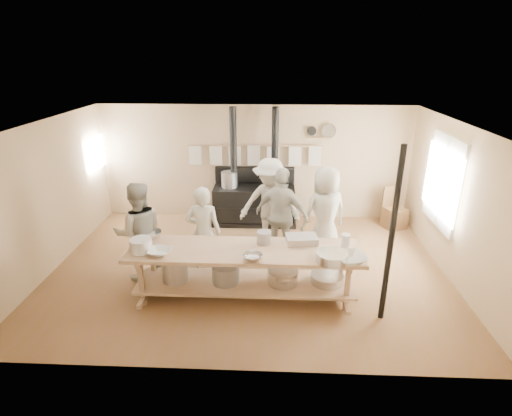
{
  "coord_description": "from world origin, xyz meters",
  "views": [
    {
      "loc": [
        0.42,
        -6.34,
        3.68
      ],
      "look_at": [
        0.13,
        0.2,
        1.1
      ],
      "focal_mm": 28.0,
      "sensor_mm": 36.0,
      "label": 1
    }
  ],
  "objects_px": {
    "cook_far_left": "(204,232)",
    "cook_by_window": "(270,204)",
    "stove": "(254,201)",
    "prep_table": "(244,268)",
    "cook_left": "(139,232)",
    "cook_center": "(325,214)",
    "roasting_pan": "(302,239)",
    "chair": "(394,216)",
    "cook_right": "(282,215)"
  },
  "relations": [
    {
      "from": "roasting_pan",
      "to": "chair",
      "type": "bearing_deg",
      "value": 49.24
    },
    {
      "from": "cook_far_left",
      "to": "chair",
      "type": "xyz_separation_m",
      "value": [
        3.86,
        2.23,
        -0.55
      ]
    },
    {
      "from": "prep_table",
      "to": "cook_by_window",
      "type": "height_order",
      "value": "cook_by_window"
    },
    {
      "from": "cook_far_left",
      "to": "cook_by_window",
      "type": "relative_size",
      "value": 0.9
    },
    {
      "from": "cook_left",
      "to": "cook_right",
      "type": "distance_m",
      "value": 2.51
    },
    {
      "from": "chair",
      "to": "stove",
      "type": "bearing_deg",
      "value": 154.71
    },
    {
      "from": "prep_table",
      "to": "roasting_pan",
      "type": "height_order",
      "value": "roasting_pan"
    },
    {
      "from": "stove",
      "to": "cook_far_left",
      "type": "height_order",
      "value": "stove"
    },
    {
      "from": "stove",
      "to": "cook_far_left",
      "type": "xyz_separation_m",
      "value": [
        -0.73,
        -2.38,
        0.3
      ]
    },
    {
      "from": "cook_center",
      "to": "roasting_pan",
      "type": "height_order",
      "value": "cook_center"
    },
    {
      "from": "cook_right",
      "to": "chair",
      "type": "xyz_separation_m",
      "value": [
        2.53,
        1.59,
        -0.62
      ]
    },
    {
      "from": "cook_center",
      "to": "prep_table",
      "type": "bearing_deg",
      "value": 22.54
    },
    {
      "from": "cook_left",
      "to": "cook_by_window",
      "type": "bearing_deg",
      "value": -167.44
    },
    {
      "from": "roasting_pan",
      "to": "cook_far_left",
      "type": "bearing_deg",
      "value": 167.45
    },
    {
      "from": "cook_right",
      "to": "chair",
      "type": "bearing_deg",
      "value": -122.23
    },
    {
      "from": "stove",
      "to": "cook_left",
      "type": "distance_m",
      "value": 3.11
    },
    {
      "from": "stove",
      "to": "cook_by_window",
      "type": "distance_m",
      "value": 1.32
    },
    {
      "from": "prep_table",
      "to": "cook_center",
      "type": "distance_m",
      "value": 2.01
    },
    {
      "from": "cook_right",
      "to": "prep_table",
      "type": "bearing_deg",
      "value": 90.43
    },
    {
      "from": "cook_left",
      "to": "cook_right",
      "type": "height_order",
      "value": "cook_right"
    },
    {
      "from": "roasting_pan",
      "to": "prep_table",
      "type": "bearing_deg",
      "value": -162.74
    },
    {
      "from": "cook_left",
      "to": "prep_table",
      "type": "bearing_deg",
      "value": 145.67
    },
    {
      "from": "stove",
      "to": "chair",
      "type": "bearing_deg",
      "value": -2.76
    },
    {
      "from": "stove",
      "to": "cook_right",
      "type": "distance_m",
      "value": 1.87
    },
    {
      "from": "stove",
      "to": "cook_far_left",
      "type": "bearing_deg",
      "value": -107.13
    },
    {
      "from": "cook_center",
      "to": "cook_by_window",
      "type": "bearing_deg",
      "value": -44.52
    },
    {
      "from": "chair",
      "to": "roasting_pan",
      "type": "relative_size",
      "value": 1.88
    },
    {
      "from": "chair",
      "to": "cook_by_window",
      "type": "bearing_deg",
      "value": 178.45
    },
    {
      "from": "chair",
      "to": "cook_right",
      "type": "bearing_deg",
      "value": -170.4
    },
    {
      "from": "prep_table",
      "to": "cook_right",
      "type": "height_order",
      "value": "cook_right"
    },
    {
      "from": "stove",
      "to": "cook_left",
      "type": "xyz_separation_m",
      "value": [
        -1.79,
        -2.52,
        0.35
      ]
    },
    {
      "from": "stove",
      "to": "prep_table",
      "type": "xyz_separation_m",
      "value": [
        -0.0,
        -3.02,
        -0.0
      ]
    },
    {
      "from": "cook_right",
      "to": "cook_by_window",
      "type": "height_order",
      "value": "cook_by_window"
    },
    {
      "from": "stove",
      "to": "cook_far_left",
      "type": "relative_size",
      "value": 1.59
    },
    {
      "from": "cook_left",
      "to": "cook_by_window",
      "type": "xyz_separation_m",
      "value": [
        2.16,
        1.31,
        0.04
      ]
    },
    {
      "from": "cook_far_left",
      "to": "cook_by_window",
      "type": "height_order",
      "value": "cook_by_window"
    },
    {
      "from": "cook_right",
      "to": "chair",
      "type": "height_order",
      "value": "cook_right"
    },
    {
      "from": "prep_table",
      "to": "cook_far_left",
      "type": "xyz_separation_m",
      "value": [
        -0.73,
        0.64,
        0.3
      ]
    },
    {
      "from": "stove",
      "to": "prep_table",
      "type": "relative_size",
      "value": 0.72
    },
    {
      "from": "stove",
      "to": "prep_table",
      "type": "height_order",
      "value": "stove"
    },
    {
      "from": "cook_left",
      "to": "chair",
      "type": "xyz_separation_m",
      "value": [
        4.91,
        2.37,
        -0.6
      ]
    },
    {
      "from": "cook_center",
      "to": "cook_by_window",
      "type": "height_order",
      "value": "cook_by_window"
    },
    {
      "from": "stove",
      "to": "cook_by_window",
      "type": "relative_size",
      "value": 1.43
    },
    {
      "from": "roasting_pan",
      "to": "stove",
      "type": "bearing_deg",
      "value": 108.12
    },
    {
      "from": "stove",
      "to": "cook_left",
      "type": "height_order",
      "value": "stove"
    },
    {
      "from": "cook_right",
      "to": "cook_by_window",
      "type": "distance_m",
      "value": 0.58
    },
    {
      "from": "prep_table",
      "to": "cook_left",
      "type": "bearing_deg",
      "value": 164.35
    },
    {
      "from": "cook_by_window",
      "to": "chair",
      "type": "bearing_deg",
      "value": 24.34
    },
    {
      "from": "cook_far_left",
      "to": "chair",
      "type": "relative_size",
      "value": 1.79
    },
    {
      "from": "stove",
      "to": "cook_center",
      "type": "height_order",
      "value": "stove"
    }
  ]
}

